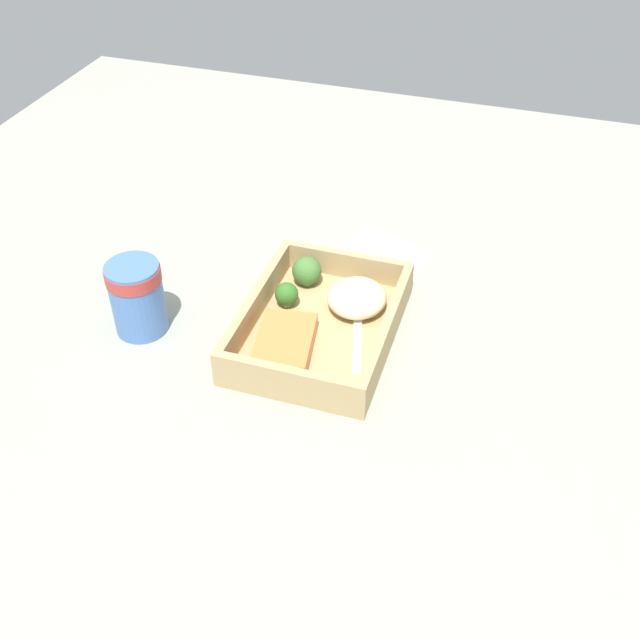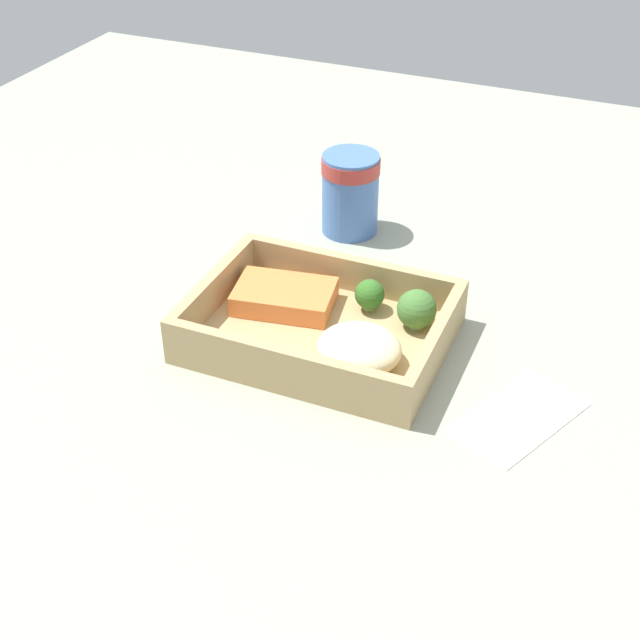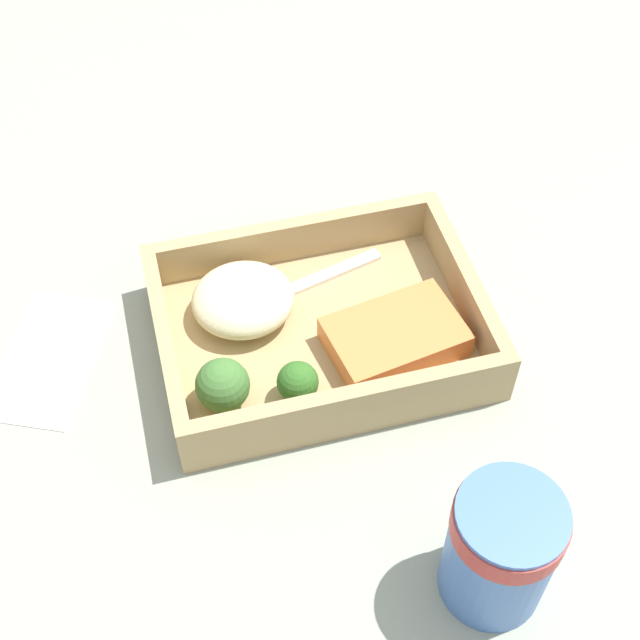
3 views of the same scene
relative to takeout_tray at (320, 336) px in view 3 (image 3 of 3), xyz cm
name	(u,v)px [view 3 (image 3 of 3)]	position (x,y,z in cm)	size (l,w,h in cm)	color
ground_plane	(320,348)	(0.00, 0.00, -1.60)	(160.00, 160.00, 2.00)	gray
takeout_tray	(320,336)	(0.00, 0.00, 0.00)	(26.14, 19.33, 1.20)	tan
tray_rim	(320,316)	(0.00, 0.00, 2.59)	(26.14, 19.33, 3.97)	tan
salmon_fillet	(395,337)	(-5.44, 2.98, 1.76)	(10.59, 6.96, 2.32)	orange
mashed_potatoes	(243,300)	(5.63, -3.47, 2.42)	(8.52, 8.07, 3.65)	beige
broccoli_floret_1	(223,385)	(8.91, 4.82, 2.75)	(4.20, 4.20, 4.30)	#80AD5C
broccoli_floret_2	(298,382)	(3.31, 5.85, 2.53)	(3.24, 3.24, 3.61)	#749753
fork	(288,291)	(1.54, -4.76, 0.82)	(15.70, 5.59, 0.44)	white
paper_cup	(502,546)	(-5.77, 23.33, 5.15)	(7.23, 7.23, 10.27)	#476FB5
receipt_slip	(50,358)	(21.98, -3.87, -0.48)	(7.32, 13.22, 0.24)	white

